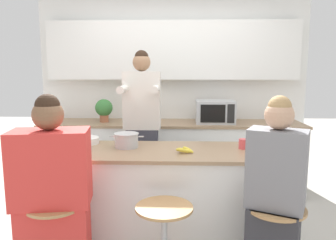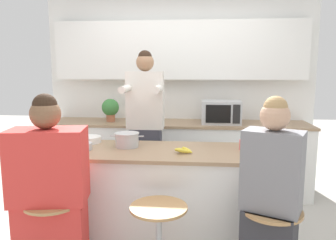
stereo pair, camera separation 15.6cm
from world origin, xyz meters
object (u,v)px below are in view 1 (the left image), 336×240
object	(u,v)px
kitchen_island	(168,199)
microwave	(215,112)
person_cooking	(142,135)
person_seated_near	(274,207)
banana_bunch	(184,150)
potted_plant	(104,109)
cooking_pot	(126,140)
coffee_cup_near	(244,144)
person_wrapped_blanket	(53,202)
fruit_bowl	(86,140)
juice_carton	(275,147)

from	to	relation	value
kitchen_island	microwave	size ratio (longest dim) A/B	4.00
person_cooking	person_seated_near	distance (m)	1.67
banana_bunch	potted_plant	size ratio (longest dim) A/B	0.58
person_seated_near	banana_bunch	world-z (taller)	person_seated_near
cooking_pot	coffee_cup_near	distance (m)	1.03
person_wrapped_blanket	potted_plant	distance (m)	2.03
fruit_bowl	potted_plant	world-z (taller)	potted_plant
person_cooking	coffee_cup_near	world-z (taller)	person_cooking
person_seated_near	cooking_pot	bearing A→B (deg)	173.09
person_wrapped_blanket	microwave	size ratio (longest dim) A/B	2.97
microwave	person_seated_near	bearing A→B (deg)	-83.84
fruit_bowl	microwave	size ratio (longest dim) A/B	0.49
person_cooking	fruit_bowl	distance (m)	0.66
cooking_pot	potted_plant	xyz separation A→B (m)	(-0.50, 1.29, 0.13)
kitchen_island	person_seated_near	world-z (taller)	person_seated_near
kitchen_island	person_seated_near	xyz separation A→B (m)	(0.75, -0.61, 0.20)
person_seated_near	kitchen_island	bearing A→B (deg)	165.74
coffee_cup_near	potted_plant	xyz separation A→B (m)	(-1.53, 1.30, 0.15)
kitchen_island	cooking_pot	xyz separation A→B (m)	(-0.37, 0.08, 0.51)
person_seated_near	coffee_cup_near	size ratio (longest dim) A/B	12.36
person_cooking	potted_plant	bearing A→B (deg)	128.18
kitchen_island	person_cooking	distance (m)	0.85
potted_plant	fruit_bowl	bearing A→B (deg)	-85.05
person_cooking	coffee_cup_near	bearing A→B (deg)	-33.26
person_seated_near	fruit_bowl	distance (m)	1.75
cooking_pot	coffee_cup_near	size ratio (longest dim) A/B	2.68
person_cooking	kitchen_island	bearing A→B (deg)	-67.26
person_cooking	fruit_bowl	world-z (taller)	person_cooking
juice_carton	banana_bunch	bearing A→B (deg)	166.36
coffee_cup_near	banana_bunch	xyz separation A→B (m)	(-0.52, -0.17, -0.02)
cooking_pot	juice_carton	size ratio (longest dim) A/B	1.48
person_seated_near	cooking_pot	world-z (taller)	person_seated_near
person_wrapped_blanket	banana_bunch	size ratio (longest dim) A/B	8.40
banana_bunch	potted_plant	distance (m)	1.79
person_wrapped_blanket	cooking_pot	size ratio (longest dim) A/B	4.62
cooking_pot	juice_carton	bearing A→B (deg)	-16.04
person_cooking	fruit_bowl	xyz separation A→B (m)	(-0.47, -0.45, 0.04)
person_wrapped_blanket	banana_bunch	xyz separation A→B (m)	(0.92, 0.51, 0.25)
kitchen_island	person_cooking	size ratio (longest dim) A/B	1.07
kitchen_island	coffee_cup_near	xyz separation A→B (m)	(0.66, 0.07, 0.48)
kitchen_island	juice_carton	size ratio (longest dim) A/B	9.20
microwave	banana_bunch	bearing A→B (deg)	-105.65
coffee_cup_near	microwave	size ratio (longest dim) A/B	0.24
microwave	potted_plant	xyz separation A→B (m)	(-1.41, 0.04, 0.03)
potted_plant	person_cooking	bearing A→B (deg)	-50.80
cooking_pot	coffee_cup_near	world-z (taller)	cooking_pot
kitchen_island	person_cooking	xyz separation A→B (m)	(-0.30, 0.67, 0.43)
person_cooking	cooking_pot	size ratio (longest dim) A/B	5.79
person_cooking	person_wrapped_blanket	xyz separation A→B (m)	(-0.48, -1.28, -0.22)
person_seated_near	fruit_bowl	world-z (taller)	person_seated_near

